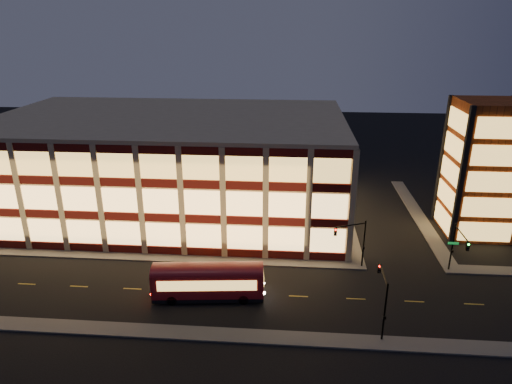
{
  "coord_description": "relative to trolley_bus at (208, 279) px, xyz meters",
  "views": [
    {
      "loc": [
        14.82,
        -47.45,
        27.28
      ],
      "look_at": [
        10.37,
        8.0,
        6.39
      ],
      "focal_mm": 32.0,
      "sensor_mm": 36.0,
      "label": 1
    }
  ],
  "objects": [
    {
      "name": "stair_tower",
      "position": [
        33.38,
        18.86,
        6.84
      ],
      "size": [
        8.6,
        8.6,
        18.0
      ],
      "color": "#8C3814",
      "rests_on": "ground"
    },
    {
      "name": "sidewalk_office_east",
      "position": [
        16.43,
        23.91,
        -2.08
      ],
      "size": [
        2.0,
        30.0,
        0.15
      ],
      "primitive_type": "cube",
      "color": "#514F4C",
      "rests_on": "ground"
    },
    {
      "name": "sidewalk_tower_south",
      "position": [
        33.43,
        7.91,
        -2.08
      ],
      "size": [
        14.0,
        2.0,
        0.15
      ],
      "primitive_type": "cube",
      "color": "#514F4C",
      "rests_on": "ground"
    },
    {
      "name": "ground",
      "position": [
        -6.57,
        6.91,
        -2.15
      ],
      "size": [
        200.0,
        200.0,
        0.0
      ],
      "primitive_type": "plane",
      "color": "black",
      "rests_on": "ground"
    },
    {
      "name": "sidewalk_tower_west",
      "position": [
        27.43,
        23.91,
        -2.08
      ],
      "size": [
        2.0,
        30.0,
        0.15
      ],
      "primitive_type": "cube",
      "color": "#514F4C",
      "rests_on": "ground"
    },
    {
      "name": "traffic_signal_far",
      "position": [
        15.64,
        7.14,
        1.96
      ],
      "size": [
        3.79,
        1.87,
        6.0
      ],
      "color": "black",
      "rests_on": "ground"
    },
    {
      "name": "sidewalk_office_south",
      "position": [
        -9.57,
        7.91,
        -2.08
      ],
      "size": [
        54.0,
        2.0,
        0.15
      ],
      "primitive_type": "cube",
      "color": "#514F4C",
      "rests_on": "ground"
    },
    {
      "name": "sidewalk_near",
      "position": [
        -6.57,
        -6.09,
        -2.08
      ],
      "size": [
        100.0,
        2.0,
        0.15
      ],
      "primitive_type": "cube",
      "color": "#514F4C",
      "rests_on": "ground"
    },
    {
      "name": "traffic_signal_near",
      "position": [
        16.93,
        -4.12,
        1.98
      ],
      "size": [
        0.32,
        4.45,
        6.0
      ],
      "color": "black",
      "rests_on": "ground"
    },
    {
      "name": "traffic_signal_right",
      "position": [
        26.93,
        6.28,
        1.95
      ],
      "size": [
        1.2,
        4.37,
        6.0
      ],
      "color": "black",
      "rests_on": "ground"
    },
    {
      "name": "trolley_bus",
      "position": [
        0.0,
        0.0,
        0.0
      ],
      "size": [
        11.68,
        3.98,
        3.88
      ],
      "rotation": [
        0.0,
        0.0,
        0.1
      ],
      "color": "maroon",
      "rests_on": "ground"
    },
    {
      "name": "office_building",
      "position": [
        -9.49,
        23.82,
        5.1
      ],
      "size": [
        50.45,
        30.45,
        14.5
      ],
      "color": "tan",
      "rests_on": "ground"
    }
  ]
}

